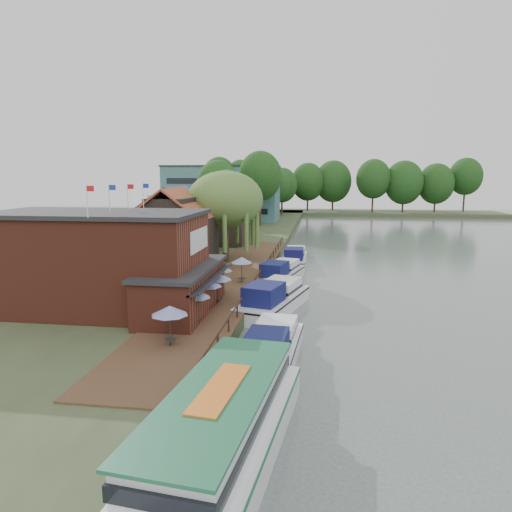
{
  "coord_description": "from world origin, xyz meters",
  "views": [
    {
      "loc": [
        0.32,
        -31.94,
        10.69
      ],
      "look_at": [
        -6.0,
        12.0,
        3.0
      ],
      "focal_mm": 32.0,
      "sensor_mm": 36.0,
      "label": 1
    }
  ],
  "objects_px": {
    "pub": "(122,261)",
    "umbrella_2": "(207,295)",
    "umbrella_4": "(219,278)",
    "willow": "(226,217)",
    "cruiser_1": "(274,295)",
    "umbrella_0": "(170,326)",
    "swan": "(288,380)",
    "tour_boat": "(215,437)",
    "hotel_block": "(223,193)",
    "umbrella_3": "(217,288)",
    "cruiser_2": "(280,271)",
    "cottage_a": "(174,230)",
    "cottage_b": "(176,220)",
    "cruiser_0": "(272,343)",
    "umbrella_5": "(242,270)",
    "cottage_c": "(222,215)",
    "cruiser_3": "(295,255)",
    "umbrella_1": "(196,307)"
  },
  "relations": [
    {
      "from": "pub",
      "to": "umbrella_2",
      "type": "bearing_deg",
      "value": 1.57
    },
    {
      "from": "umbrella_2",
      "to": "umbrella_4",
      "type": "distance_m",
      "value": 5.49
    },
    {
      "from": "pub",
      "to": "willow",
      "type": "distance_m",
      "value": 20.36
    },
    {
      "from": "cruiser_1",
      "to": "umbrella_0",
      "type": "bearing_deg",
      "value": -97.8
    },
    {
      "from": "willow",
      "to": "swan",
      "type": "distance_m",
      "value": 30.56
    },
    {
      "from": "swan",
      "to": "pub",
      "type": "bearing_deg",
      "value": 146.46
    },
    {
      "from": "willow",
      "to": "tour_boat",
      "type": "height_order",
      "value": "willow"
    },
    {
      "from": "hotel_block",
      "to": "willow",
      "type": "bearing_deg",
      "value": -77.29
    },
    {
      "from": "umbrella_0",
      "to": "umbrella_3",
      "type": "bearing_deg",
      "value": 85.97
    },
    {
      "from": "cruiser_1",
      "to": "willow",
      "type": "bearing_deg",
      "value": 129.88
    },
    {
      "from": "umbrella_3",
      "to": "swan",
      "type": "distance_m",
      "value": 12.74
    },
    {
      "from": "pub",
      "to": "cruiser_2",
      "type": "distance_m",
      "value": 18.35
    },
    {
      "from": "cruiser_1",
      "to": "tour_boat",
      "type": "bearing_deg",
      "value": -74.72
    },
    {
      "from": "cottage_a",
      "to": "cottage_b",
      "type": "relative_size",
      "value": 0.9
    },
    {
      "from": "hotel_block",
      "to": "tour_boat",
      "type": "bearing_deg",
      "value": -77.9
    },
    {
      "from": "umbrella_2",
      "to": "umbrella_4",
      "type": "relative_size",
      "value": 1.0
    },
    {
      "from": "umbrella_2",
      "to": "cruiser_0",
      "type": "distance_m",
      "value": 8.13
    },
    {
      "from": "umbrella_0",
      "to": "umbrella_5",
      "type": "relative_size",
      "value": 1.0
    },
    {
      "from": "cruiser_2",
      "to": "umbrella_2",
      "type": "bearing_deg",
      "value": -92.25
    },
    {
      "from": "tour_boat",
      "to": "willow",
      "type": "bearing_deg",
      "value": 107.54
    },
    {
      "from": "cottage_a",
      "to": "cruiser_2",
      "type": "distance_m",
      "value": 11.97
    },
    {
      "from": "hotel_block",
      "to": "umbrella_0",
      "type": "height_order",
      "value": "hotel_block"
    },
    {
      "from": "cottage_c",
      "to": "cruiser_2",
      "type": "height_order",
      "value": "cottage_c"
    },
    {
      "from": "umbrella_2",
      "to": "willow",
      "type": "bearing_deg",
      "value": 97.92
    },
    {
      "from": "umbrella_0",
      "to": "cruiser_0",
      "type": "bearing_deg",
      "value": 10.06
    },
    {
      "from": "cruiser_1",
      "to": "cottage_c",
      "type": "bearing_deg",
      "value": 124.95
    },
    {
      "from": "umbrella_0",
      "to": "cruiser_3",
      "type": "bearing_deg",
      "value": 80.36
    },
    {
      "from": "pub",
      "to": "cruiser_0",
      "type": "bearing_deg",
      "value": -26.58
    },
    {
      "from": "pub",
      "to": "cruiser_2",
      "type": "xyz_separation_m",
      "value": [
        10.27,
        14.81,
        -3.45
      ]
    },
    {
      "from": "cottage_a",
      "to": "tour_boat",
      "type": "bearing_deg",
      "value": -69.51
    },
    {
      "from": "cruiser_1",
      "to": "cottage_a",
      "type": "bearing_deg",
      "value": 153.09
    },
    {
      "from": "cruiser_0",
      "to": "umbrella_0",
      "type": "bearing_deg",
      "value": -166.53
    },
    {
      "from": "hotel_block",
      "to": "cruiser_1",
      "type": "bearing_deg",
      "value": -74.32
    },
    {
      "from": "umbrella_0",
      "to": "cruiser_0",
      "type": "height_order",
      "value": "umbrella_0"
    },
    {
      "from": "pub",
      "to": "cottage_c",
      "type": "xyz_separation_m",
      "value": [
        0.0,
        34.0,
        0.6
      ]
    },
    {
      "from": "umbrella_5",
      "to": "umbrella_1",
      "type": "bearing_deg",
      "value": -93.97
    },
    {
      "from": "pub",
      "to": "cruiser_2",
      "type": "relative_size",
      "value": 2.02
    },
    {
      "from": "umbrella_5",
      "to": "cruiser_1",
      "type": "relative_size",
      "value": 0.22
    },
    {
      "from": "cruiser_0",
      "to": "tour_boat",
      "type": "bearing_deg",
      "value": -91.45
    },
    {
      "from": "tour_boat",
      "to": "cruiser_1",
      "type": "bearing_deg",
      "value": 96.5
    },
    {
      "from": "hotel_block",
      "to": "umbrella_4",
      "type": "bearing_deg",
      "value": -78.0
    },
    {
      "from": "willow",
      "to": "cruiser_0",
      "type": "distance_m",
      "value": 27.53
    },
    {
      "from": "umbrella_0",
      "to": "umbrella_3",
      "type": "distance_m",
      "value": 9.28
    },
    {
      "from": "cruiser_0",
      "to": "swan",
      "type": "relative_size",
      "value": 22.42
    },
    {
      "from": "cottage_b",
      "to": "cottage_a",
      "type": "bearing_deg",
      "value": -73.3
    },
    {
      "from": "pub",
      "to": "umbrella_1",
      "type": "distance_m",
      "value": 7.34
    },
    {
      "from": "willow",
      "to": "swan",
      "type": "xyz_separation_m",
      "value": [
        9.3,
        -28.48,
        -5.99
      ]
    },
    {
      "from": "pub",
      "to": "swan",
      "type": "xyz_separation_m",
      "value": [
        12.8,
        -8.48,
        -4.43
      ]
    },
    {
      "from": "umbrella_2",
      "to": "cruiser_0",
      "type": "relative_size",
      "value": 0.24
    },
    {
      "from": "umbrella_1",
      "to": "cruiser_0",
      "type": "distance_m",
      "value": 6.17
    }
  ]
}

